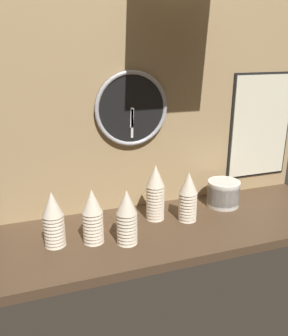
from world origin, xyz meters
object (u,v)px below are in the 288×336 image
Objects in this scene: bowl_stack_right at (223,193)px; cup_stack_center_right at (188,196)px; cup_stack_far_left at (53,219)px; cup_stack_center at (155,192)px; wall_clock at (132,109)px; cup_stack_left at (93,216)px; cup_stack_center_left at (127,217)px; menu_board at (260,126)px.

cup_stack_center_right is at bearing -160.11° from bowl_stack_right.
cup_stack_center reaches higher than cup_stack_far_left.
wall_clock reaches higher than bowl_stack_right.
cup_stack_center_left is at bearing -22.38° from cup_stack_left.
cup_stack_far_left is 0.68× the size of wall_clock.
cup_stack_far_left is 1.20m from menu_board.
wall_clock reaches higher than cup_stack_center.
cup_stack_left is 0.14m from cup_stack_center_left.
cup_stack_center_right is at bearing -46.20° from wall_clock.
cup_stack_far_left is at bearing -177.39° from cup_stack_center_right.
cup_stack_far_left is 1.00× the size of cup_stack_center_right.
cup_stack_left is at bearing -164.44° from menu_board.
cup_stack_center_left is 0.68× the size of wall_clock.
cup_stack_left is 1.45× the size of bowl_stack_right.
cup_stack_center is 0.73m from menu_board.
cup_stack_left is 0.42× the size of menu_board.
cup_stack_far_left is (-0.16, 0.02, 0.00)m from cup_stack_left.
cup_stack_far_left is 0.87m from bowl_stack_right.
cup_stack_far_left is 0.48m from cup_stack_center.
cup_stack_far_left is 0.30m from cup_stack_center_left.
cup_stack_far_left and cup_stack_center_right have the same top height.
cup_stack_center_right is at bearing 2.61° from cup_stack_far_left.
cup_stack_far_left is at bearing 164.64° from cup_stack_center_left.
wall_clock reaches higher than menu_board.
cup_stack_center_left and cup_stack_center_right have the same top height.
cup_stack_left and cup_stack_far_left have the same top height.
cup_stack_center is 0.47× the size of menu_board.
cup_stack_center reaches higher than cup_stack_center_left.
menu_board is (0.86, 0.33, 0.25)m from cup_stack_center_left.
cup_stack_center_right is at bearing -157.20° from menu_board.
cup_stack_center_left is 0.52m from wall_clock.
cup_stack_center_right is 0.49m from wall_clock.
bowl_stack_right is (0.86, 0.12, -0.05)m from cup_stack_far_left.
menu_board reaches higher than cup_stack_left.
menu_board is (1.15, 0.25, 0.25)m from cup_stack_far_left.
cup_stack_center is 1.13× the size of cup_stack_center_left.
wall_clock is (-0.06, 0.15, 0.37)m from cup_stack_center.
wall_clock is 0.62× the size of menu_board.
cup_stack_left is at bearing -9.06° from cup_stack_far_left.
cup_stack_center_left is at bearing -161.96° from cup_stack_center_right.
menu_board is (0.53, 0.22, 0.25)m from cup_stack_center_right.
cup_stack_center is 0.15m from cup_stack_center_right.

